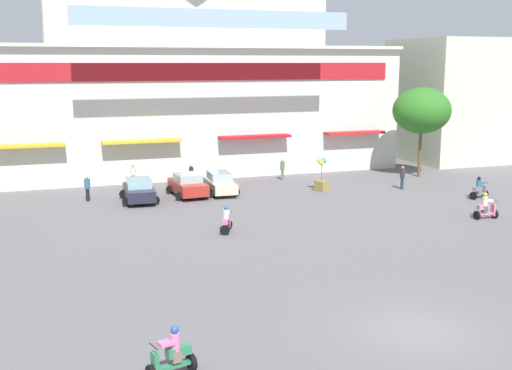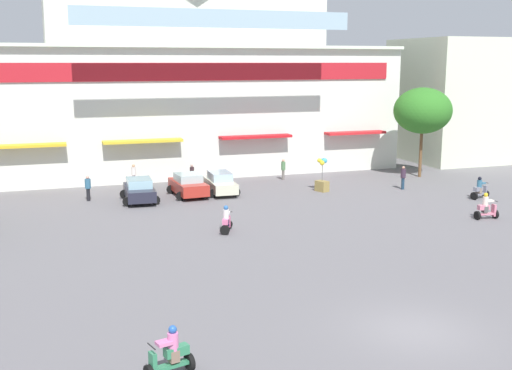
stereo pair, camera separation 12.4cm
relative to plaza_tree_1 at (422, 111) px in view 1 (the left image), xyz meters
The scene contains 17 objects.
ground_plane 21.74m from the plaza_tree_1, 143.02° to the right, with size 128.00×128.00×0.00m, color slate.
colonial_building 20.19m from the plaza_tree_1, 147.39° to the left, with size 34.62×17.81×18.47m.
flank_building_right 11.79m from the plaza_tree_1, 38.49° to the left, with size 11.14×9.86×11.14m.
plaza_tree_1 is the anchor object (origin of this frame).
parked_car_0 23.19m from the plaza_tree_1, behind, with size 2.52×4.08×1.54m.
parked_car_1 19.79m from the plaza_tree_1, behind, with size 2.58×4.06×1.55m.
parked_car_2 17.55m from the plaza_tree_1, behind, with size 2.31×4.43×1.52m.
scooter_rider_0 9.73m from the plaza_tree_1, 95.77° to the right, with size 1.51×0.92×1.52m.
scooter_rider_1 36.73m from the plaza_tree_1, 134.21° to the right, with size 1.53×0.87×1.55m.
scooter_rider_2 22.89m from the plaza_tree_1, 149.91° to the right, with size 1.03×1.45×1.50m.
scooter_rider_3 14.76m from the plaza_tree_1, 107.46° to the right, with size 1.39×0.60×1.59m.
pedestrian_0 11.90m from the plaza_tree_1, 168.20° to the left, with size 0.47×0.47×1.65m.
pedestrian_1 26.20m from the plaza_tree_1, behind, with size 0.45×0.45×1.69m.
pedestrian_2 22.92m from the plaza_tree_1, behind, with size 0.37×0.37×1.66m.
pedestrian_3 7.16m from the plaza_tree_1, 134.97° to the right, with size 0.44×0.44×1.70m.
pedestrian_4 18.79m from the plaza_tree_1, behind, with size 0.39×0.39×1.64m.
balloon_vendor_cart 11.11m from the plaza_tree_1, 164.09° to the right, with size 0.87×1.05×2.40m.
Camera 1 is at (-11.85, -17.46, 9.02)m, focal length 44.58 mm.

